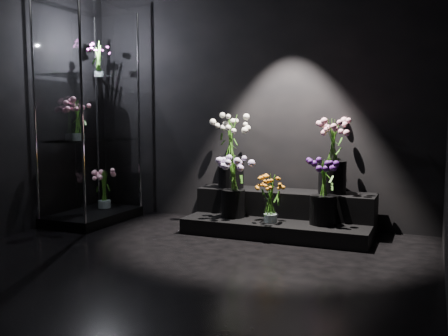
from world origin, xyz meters
The scene contains 12 objects.
floor centered at (0.00, 0.00, 0.00)m, with size 4.00×4.00×0.00m, color black.
wall_back centered at (0.00, 2.00, 1.40)m, with size 4.00×4.00×0.00m, color black.
display_riser centered at (0.46, 1.63, 0.17)m, with size 1.85×0.82×0.41m.
display_case centered at (-1.65, 1.28, 1.19)m, with size 0.65×1.08×2.38m.
bouquet_orange_bells centered at (0.44, 1.32, 0.40)m, with size 0.33×0.33×0.47m.
bouquet_lilac centered at (0.00, 1.43, 0.51)m, with size 0.40×0.40×0.64m.
bouquet_purple centered at (0.93, 1.43, 0.49)m, with size 0.38×0.38×0.63m.
bouquet_cream_roses centered at (-0.14, 1.72, 0.85)m, with size 0.47×0.47×0.78m.
bouquet_pink_roses centered at (0.95, 1.76, 0.83)m, with size 0.50×0.50×0.74m.
bouquet_case_pink centered at (-1.66, 1.08, 1.16)m, with size 0.29×0.29×0.45m.
bouquet_case_magenta centered at (-1.62, 1.41, 1.83)m, with size 0.22×0.22×0.40m.
bouquet_case_base_pink centered at (-1.68, 1.52, 0.35)m, with size 0.30×0.30×0.47m.
Camera 1 is at (1.88, -3.28, 1.20)m, focal length 40.00 mm.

